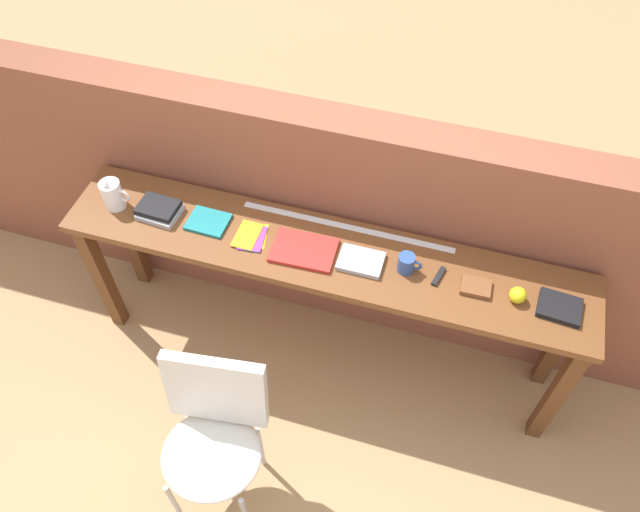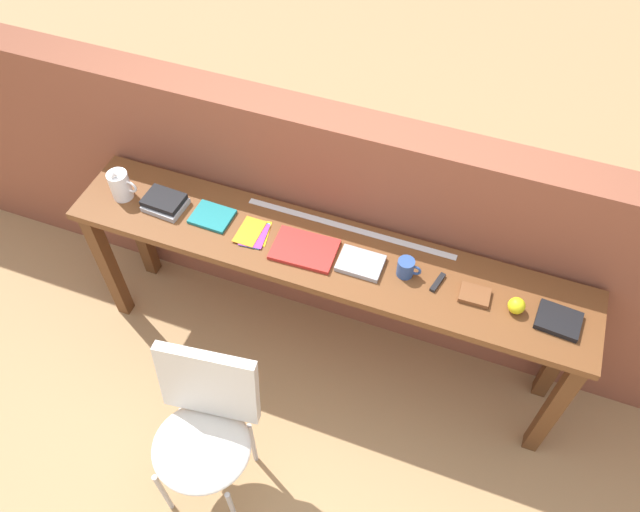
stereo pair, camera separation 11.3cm
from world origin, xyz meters
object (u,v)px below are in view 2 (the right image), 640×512
(pitcher_white, at_px, (120,185))
(book_repair_rightmost, at_px, (559,320))
(leather_journal_brown, at_px, (475,295))
(sports_ball_small, at_px, (516,306))
(book_stack_leftmost, at_px, (165,203))
(book_open_centre, at_px, (304,249))
(chair_white_moulded, at_px, (204,426))
(mug, at_px, (406,268))
(multitool_folded, at_px, (438,282))
(magazine_cycling, at_px, (212,217))
(pamphlet_pile_colourful, at_px, (254,233))

(pitcher_white, xyz_separation_m, book_repair_rightmost, (2.10, -0.00, -0.06))
(leather_journal_brown, distance_m, sports_ball_small, 0.18)
(book_stack_leftmost, bearing_deg, book_repair_rightmost, -0.35)
(book_open_centre, bearing_deg, chair_white_moulded, -103.80)
(mug, relative_size, multitool_folded, 1.00)
(magazine_cycling, xyz_separation_m, leather_journal_brown, (1.27, -0.02, 0.00))
(magazine_cycling, bearing_deg, book_repair_rightmost, 0.75)
(book_open_centre, bearing_deg, pamphlet_pile_colourful, 175.33)
(pamphlet_pile_colourful, height_order, sports_ball_small, sports_ball_small)
(book_stack_leftmost, xyz_separation_m, sports_ball_small, (1.70, -0.02, 0.01))
(pamphlet_pile_colourful, distance_m, mug, 0.73)
(book_open_centre, distance_m, multitool_folded, 0.62)
(pamphlet_pile_colourful, height_order, leather_journal_brown, leather_journal_brown)
(leather_journal_brown, bearing_deg, chair_white_moulded, -140.66)
(book_repair_rightmost, bearing_deg, sports_ball_small, -174.05)
(chair_white_moulded, distance_m, leather_journal_brown, 1.31)
(magazine_cycling, distance_m, sports_ball_small, 1.45)
(book_stack_leftmost, distance_m, mug, 1.21)
(leather_journal_brown, bearing_deg, book_repair_rightmost, -2.37)
(pitcher_white, relative_size, book_stack_leftmost, 0.90)
(magazine_cycling, distance_m, mug, 0.96)
(chair_white_moulded, xyz_separation_m, book_repair_rightmost, (1.31, 0.81, 0.37))
(pitcher_white, relative_size, book_open_centre, 0.63)
(book_stack_leftmost, distance_m, pamphlet_pile_colourful, 0.48)
(pamphlet_pile_colourful, bearing_deg, book_stack_leftmost, 178.51)
(chair_white_moulded, height_order, multitool_folded, multitool_folded)
(multitool_folded, bearing_deg, book_open_centre, -177.04)
(mug, height_order, book_repair_rightmost, mug)
(chair_white_moulded, height_order, book_repair_rightmost, book_repair_rightmost)
(mug, xyz_separation_m, multitool_folded, (0.15, -0.00, -0.04))
(book_open_centre, bearing_deg, pitcher_white, 177.02)
(chair_white_moulded, xyz_separation_m, multitool_folded, (0.78, 0.83, 0.36))
(book_open_centre, xyz_separation_m, multitool_folded, (0.62, 0.03, -0.00))
(chair_white_moulded, bearing_deg, pamphlet_pile_colourful, 96.79)
(sports_ball_small, bearing_deg, book_stack_leftmost, 179.45)
(book_stack_leftmost, relative_size, sports_ball_small, 2.77)
(mug, distance_m, book_repair_rightmost, 0.67)
(pamphlet_pile_colourful, relative_size, mug, 1.71)
(pamphlet_pile_colourful, relative_size, book_repair_rightmost, 1.04)
(pamphlet_pile_colourful, bearing_deg, pitcher_white, 179.90)
(book_open_centre, distance_m, book_repair_rightmost, 1.14)
(pamphlet_pile_colourful, bearing_deg, leather_journal_brown, 0.35)
(magazine_cycling, xyz_separation_m, book_repair_rightmost, (1.63, -0.02, 0.00))
(pamphlet_pile_colourful, height_order, book_open_centre, book_open_centre)
(leather_journal_brown, bearing_deg, sports_ball_small, -4.80)
(book_open_centre, height_order, book_repair_rightmost, book_repair_rightmost)
(pitcher_white, relative_size, mug, 1.67)
(multitool_folded, xyz_separation_m, book_repair_rightmost, (0.52, -0.02, 0.01))
(book_repair_rightmost, bearing_deg, chair_white_moulded, -143.60)
(book_stack_leftmost, distance_m, book_open_centre, 0.74)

